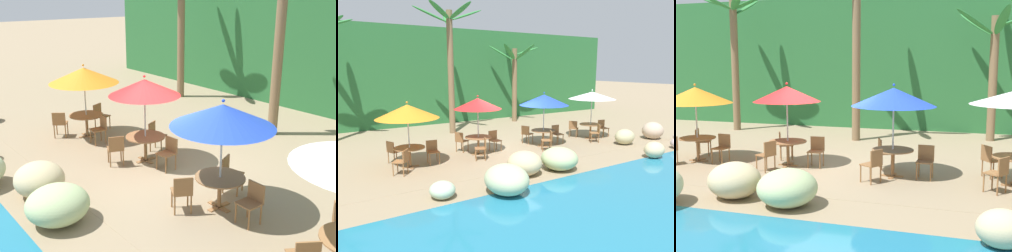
{
  "view_description": "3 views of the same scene",
  "coord_description": "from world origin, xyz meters",
  "views": [
    {
      "loc": [
        7.56,
        -6.31,
        4.57
      ],
      "look_at": [
        -0.46,
        0.17,
        1.2
      ],
      "focal_mm": 44.34,
      "sensor_mm": 36.0,
      "label": 1
    },
    {
      "loc": [
        -7.04,
        -11.47,
        3.56
      ],
      "look_at": [
        0.14,
        0.09,
        1.04
      ],
      "focal_mm": 33.95,
      "sensor_mm": 36.0,
      "label": 2
    },
    {
      "loc": [
        3.96,
        -11.3,
        2.99
      ],
      "look_at": [
        0.35,
        0.39,
        1.2
      ],
      "focal_mm": 45.84,
      "sensor_mm": 36.0,
      "label": 3
    }
  ],
  "objects": [
    {
      "name": "chair_orange_seaward",
      "position": [
        -3.31,
        -0.24,
        0.51
      ],
      "size": [
        0.46,
        0.46,
        0.87
      ],
      "color": "olive",
      "rests_on": "ground"
    },
    {
      "name": "chair_blue_seaward",
      "position": [
        2.77,
        -0.23,
        0.51
      ],
      "size": [
        0.43,
        0.44,
        0.87
      ],
      "color": "olive",
      "rests_on": "ground"
    },
    {
      "name": "umbrella_red",
      "position": [
        -1.26,
        0.01,
        2.12
      ],
      "size": [
        1.95,
        1.95,
        2.45
      ],
      "color": "silver",
      "rests_on": "ground"
    },
    {
      "name": "chair_orange_inland",
      "position": [
        -4.58,
        0.49,
        0.51
      ],
      "size": [
        0.56,
        0.55,
        0.87
      ],
      "color": "olive",
      "rests_on": "ground"
    },
    {
      "name": "palm_tree_nearest",
      "position": [
        -6.36,
        5.68,
        3.92
      ],
      "size": [
        2.9,
        2.69,
        5.88
      ],
      "color": "brown",
      "rests_on": "ground"
    },
    {
      "name": "chair_blue_left",
      "position": [
        1.57,
        -1.08,
        0.51
      ],
      "size": [
        0.58,
        0.58,
        0.87
      ],
      "color": "olive",
      "rests_on": "ground"
    },
    {
      "name": "rock_seawall",
      "position": [
        0.48,
        -3.23,
        0.37
      ],
      "size": [
        16.81,
        3.35,
        0.85
      ],
      "color": "#B7A09F",
      "rests_on": "ground"
    },
    {
      "name": "dining_table_orange",
      "position": [
        -4.16,
        -0.26,
        0.61
      ],
      "size": [
        1.1,
        1.1,
        0.74
      ],
      "color": "olive",
      "rests_on": "ground"
    },
    {
      "name": "chair_orange_left",
      "position": [
        -4.6,
        -0.99,
        0.51
      ],
      "size": [
        0.59,
        0.59,
        0.87
      ],
      "color": "olive",
      "rests_on": "ground"
    },
    {
      "name": "umbrella_orange",
      "position": [
        -4.16,
        -0.26,
        2.04
      ],
      "size": [
        2.21,
        2.21,
        2.39
      ],
      "color": "silver",
      "rests_on": "ground"
    },
    {
      "name": "ground_plane",
      "position": [
        0.0,
        0.0,
        0.0
      ],
      "size": [
        120.0,
        120.0,
        0.0
      ],
      "primitive_type": "plane",
      "color": "#937F60"
    },
    {
      "name": "dining_table_blue",
      "position": [
        1.91,
        -0.29,
        0.61
      ],
      "size": [
        1.1,
        1.1,
        0.74
      ],
      "color": "olive",
      "rests_on": "ground"
    },
    {
      "name": "chair_red_left",
      "position": [
        -1.5,
        -0.81,
        0.51
      ],
      "size": [
        0.55,
        0.55,
        0.87
      ],
      "color": "olive",
      "rests_on": "ground"
    },
    {
      "name": "terrace_deck",
      "position": [
        0.0,
        0.0,
        0.0
      ],
      "size": [
        18.0,
        5.2,
        0.01
      ],
      "color": "#937F60",
      "rests_on": "ground"
    },
    {
      "name": "dining_table_red",
      "position": [
        -1.26,
        0.01,
        0.61
      ],
      "size": [
        1.1,
        1.1,
        0.74
      ],
      "color": "olive",
      "rests_on": "ground"
    },
    {
      "name": "umbrella_blue",
      "position": [
        1.91,
        -0.29,
        2.13
      ],
      "size": [
        2.22,
        2.22,
        2.48
      ],
      "color": "silver",
      "rests_on": "ground"
    },
    {
      "name": "chair_blue_inland",
      "position": [
        1.51,
        0.46,
        0.51
      ],
      "size": [
        0.55,
        0.55,
        0.87
      ],
      "color": "olive",
      "rests_on": "ground"
    },
    {
      "name": "chair_red_seaward",
      "position": [
        -0.42,
        0.16,
        0.51
      ],
      "size": [
        0.45,
        0.46,
        0.87
      ],
      "color": "olive",
      "rests_on": "ground"
    },
    {
      "name": "chair_red_inland",
      "position": [
        -1.74,
        0.72,
        0.51
      ],
      "size": [
        0.57,
        0.57,
        0.87
      ],
      "color": "olive",
      "rests_on": "ground"
    }
  ]
}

